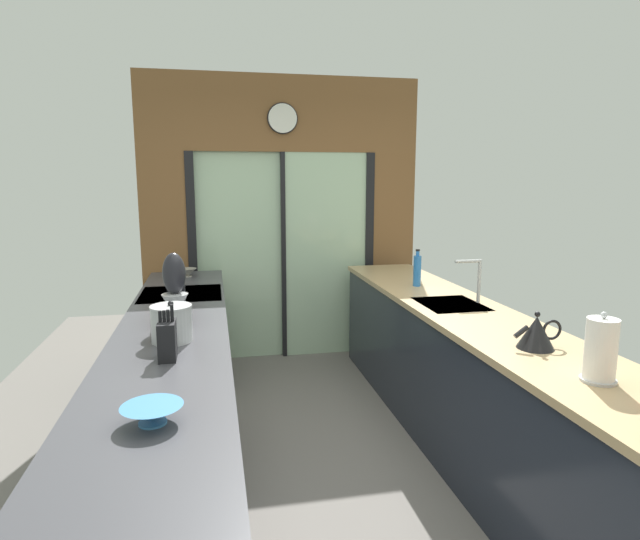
{
  "coord_description": "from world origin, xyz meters",
  "views": [
    {
      "loc": [
        -0.66,
        -2.68,
        1.76
      ],
      "look_at": [
        0.06,
        0.88,
        1.13
      ],
      "focal_mm": 29.73,
      "sensor_mm": 36.0,
      "label": 1
    }
  ],
  "objects_px": {
    "stock_pot": "(172,323)",
    "soap_bottle_far": "(417,270)",
    "mixing_bowl_far": "(188,272)",
    "paper_towel_roll": "(601,351)",
    "kettle": "(536,332)",
    "knife_block": "(167,340)",
    "stand_mixer": "(175,297)",
    "oven_range": "(184,354)",
    "mixing_bowl_near": "(152,414)"
  },
  "relations": [
    {
      "from": "stock_pot",
      "to": "soap_bottle_far",
      "type": "xyz_separation_m",
      "value": [
        1.78,
        1.1,
        0.03
      ]
    },
    {
      "from": "mixing_bowl_far",
      "to": "paper_towel_roll",
      "type": "distance_m",
      "value": 3.3
    },
    {
      "from": "mixing_bowl_far",
      "to": "kettle",
      "type": "relative_size",
      "value": 0.58
    },
    {
      "from": "knife_block",
      "to": "soap_bottle_far",
      "type": "height_order",
      "value": "soap_bottle_far"
    },
    {
      "from": "stand_mixer",
      "to": "soap_bottle_far",
      "type": "bearing_deg",
      "value": 23.1
    },
    {
      "from": "knife_block",
      "to": "soap_bottle_far",
      "type": "distance_m",
      "value": 2.25
    },
    {
      "from": "stand_mixer",
      "to": "stock_pot",
      "type": "relative_size",
      "value": 1.94
    },
    {
      "from": "oven_range",
      "to": "stand_mixer",
      "type": "relative_size",
      "value": 2.19
    },
    {
      "from": "kettle",
      "to": "mixing_bowl_far",
      "type": "bearing_deg",
      "value": 127.35
    },
    {
      "from": "stand_mixer",
      "to": "mixing_bowl_near",
      "type": "bearing_deg",
      "value": -90.0
    },
    {
      "from": "mixing_bowl_near",
      "to": "knife_block",
      "type": "bearing_deg",
      "value": 89.99
    },
    {
      "from": "mixing_bowl_far",
      "to": "paper_towel_roll",
      "type": "relative_size",
      "value": 0.51
    },
    {
      "from": "stand_mixer",
      "to": "stock_pot",
      "type": "height_order",
      "value": "stand_mixer"
    },
    {
      "from": "stock_pot",
      "to": "paper_towel_roll",
      "type": "distance_m",
      "value": 2.0
    },
    {
      "from": "mixing_bowl_near",
      "to": "kettle",
      "type": "distance_m",
      "value": 1.85
    },
    {
      "from": "stand_mixer",
      "to": "kettle",
      "type": "distance_m",
      "value": 1.96
    },
    {
      "from": "stock_pot",
      "to": "kettle",
      "type": "distance_m",
      "value": 1.84
    },
    {
      "from": "stand_mixer",
      "to": "kettle",
      "type": "xyz_separation_m",
      "value": [
        1.78,
        -0.81,
        -0.08
      ]
    },
    {
      "from": "mixing_bowl_far",
      "to": "soap_bottle_far",
      "type": "bearing_deg",
      "value": -23.18
    },
    {
      "from": "oven_range",
      "to": "knife_block",
      "type": "distance_m",
      "value": 1.57
    },
    {
      "from": "stock_pot",
      "to": "knife_block",
      "type": "bearing_deg",
      "value": -89.98
    },
    {
      "from": "mixing_bowl_far",
      "to": "kettle",
      "type": "xyz_separation_m",
      "value": [
        1.78,
        -2.33,
        0.04
      ]
    },
    {
      "from": "mixing_bowl_far",
      "to": "stock_pot",
      "type": "bearing_deg",
      "value": -90.0
    },
    {
      "from": "knife_block",
      "to": "paper_towel_roll",
      "type": "height_order",
      "value": "paper_towel_roll"
    },
    {
      "from": "stand_mixer",
      "to": "soap_bottle_far",
      "type": "distance_m",
      "value": 1.94
    },
    {
      "from": "paper_towel_roll",
      "to": "mixing_bowl_far",
      "type": "bearing_deg",
      "value": 122.65
    },
    {
      "from": "mixing_bowl_far",
      "to": "knife_block",
      "type": "bearing_deg",
      "value": -90.0
    },
    {
      "from": "stand_mixer",
      "to": "oven_range",
      "type": "bearing_deg",
      "value": 91.24
    },
    {
      "from": "mixing_bowl_near",
      "to": "paper_towel_roll",
      "type": "relative_size",
      "value": 0.72
    },
    {
      "from": "oven_range",
      "to": "kettle",
      "type": "bearing_deg",
      "value": -42.72
    },
    {
      "from": "oven_range",
      "to": "stock_pot",
      "type": "height_order",
      "value": "stock_pot"
    },
    {
      "from": "mixing_bowl_far",
      "to": "paper_towel_roll",
      "type": "bearing_deg",
      "value": -57.35
    },
    {
      "from": "mixing_bowl_near",
      "to": "knife_block",
      "type": "xyz_separation_m",
      "value": [
        0.0,
        0.68,
        0.06
      ]
    },
    {
      "from": "mixing_bowl_far",
      "to": "stock_pot",
      "type": "xyz_separation_m",
      "value": [
        0.0,
        -1.86,
        0.06
      ]
    },
    {
      "from": "kettle",
      "to": "soap_bottle_far",
      "type": "bearing_deg",
      "value": 90.06
    },
    {
      "from": "oven_range",
      "to": "kettle",
      "type": "relative_size",
      "value": 3.52
    },
    {
      "from": "mixing_bowl_near",
      "to": "mixing_bowl_far",
      "type": "height_order",
      "value": "mixing_bowl_far"
    },
    {
      "from": "kettle",
      "to": "soap_bottle_far",
      "type": "xyz_separation_m",
      "value": [
        -0.0,
        1.57,
        0.04
      ]
    },
    {
      "from": "kettle",
      "to": "knife_block",
      "type": "bearing_deg",
      "value": 173.7
    },
    {
      "from": "kettle",
      "to": "soap_bottle_far",
      "type": "distance_m",
      "value": 1.57
    },
    {
      "from": "mixing_bowl_far",
      "to": "soap_bottle_far",
      "type": "distance_m",
      "value": 1.94
    },
    {
      "from": "stock_pot",
      "to": "oven_range",
      "type": "bearing_deg",
      "value": 90.89
    },
    {
      "from": "knife_block",
      "to": "kettle",
      "type": "xyz_separation_m",
      "value": [
        1.78,
        -0.2,
        -0.01
      ]
    },
    {
      "from": "oven_range",
      "to": "stock_pot",
      "type": "bearing_deg",
      "value": -89.11
    },
    {
      "from": "knife_block",
      "to": "stock_pot",
      "type": "bearing_deg",
      "value": 90.02
    },
    {
      "from": "oven_range",
      "to": "mixing_bowl_far",
      "type": "relative_size",
      "value": 6.07
    },
    {
      "from": "stock_pot",
      "to": "kettle",
      "type": "height_order",
      "value": "stock_pot"
    },
    {
      "from": "knife_block",
      "to": "soap_bottle_far",
      "type": "bearing_deg",
      "value": 37.71
    },
    {
      "from": "mixing_bowl_far",
      "to": "kettle",
      "type": "bearing_deg",
      "value": -52.65
    },
    {
      "from": "stand_mixer",
      "to": "soap_bottle_far",
      "type": "xyz_separation_m",
      "value": [
        1.78,
        0.76,
        -0.03
      ]
    }
  ]
}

